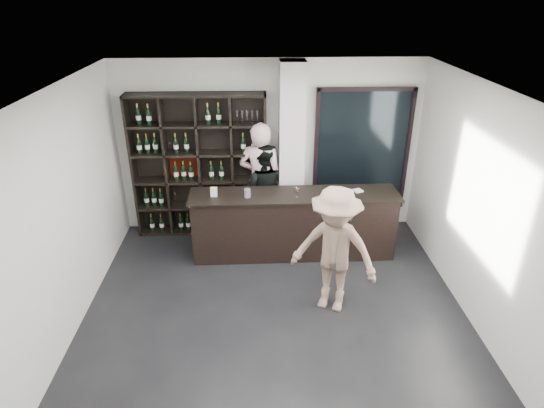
{
  "coord_description": "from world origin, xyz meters",
  "views": [
    {
      "loc": [
        -0.22,
        -4.48,
        3.91
      ],
      "look_at": [
        -0.01,
        1.1,
        1.2
      ],
      "focal_mm": 30.0,
      "sensor_mm": 36.0,
      "label": 1
    }
  ],
  "objects_px": {
    "taster_black": "(264,191)",
    "taster_pink": "(261,181)",
    "customer": "(334,251)",
    "wine_shelf": "(200,167)",
    "tasting_counter": "(294,224)"
  },
  "relations": [
    {
      "from": "taster_black",
      "to": "taster_pink",
      "type": "bearing_deg",
      "value": 14.63
    },
    {
      "from": "taster_black",
      "to": "customer",
      "type": "height_order",
      "value": "customer"
    },
    {
      "from": "wine_shelf",
      "to": "tasting_counter",
      "type": "distance_m",
      "value": 1.83
    },
    {
      "from": "wine_shelf",
      "to": "taster_black",
      "type": "bearing_deg",
      "value": -8.93
    },
    {
      "from": "customer",
      "to": "taster_black",
      "type": "bearing_deg",
      "value": 137.88
    },
    {
      "from": "taster_black",
      "to": "tasting_counter",
      "type": "bearing_deg",
      "value": 139.33
    },
    {
      "from": "taster_pink",
      "to": "customer",
      "type": "distance_m",
      "value": 2.2
    },
    {
      "from": "wine_shelf",
      "to": "taster_pink",
      "type": "bearing_deg",
      "value": -9.37
    },
    {
      "from": "taster_black",
      "to": "customer",
      "type": "bearing_deg",
      "value": 127.66
    },
    {
      "from": "wine_shelf",
      "to": "customer",
      "type": "xyz_separation_m",
      "value": [
        1.9,
        -2.17,
        -0.33
      ]
    },
    {
      "from": "tasting_counter",
      "to": "wine_shelf",
      "type": "bearing_deg",
      "value": 150.96
    },
    {
      "from": "wine_shelf",
      "to": "taster_black",
      "type": "xyz_separation_m",
      "value": [
        1.05,
        -0.17,
        -0.38
      ]
    },
    {
      "from": "customer",
      "to": "taster_pink",
      "type": "bearing_deg",
      "value": 139.08
    },
    {
      "from": "tasting_counter",
      "to": "customer",
      "type": "relative_size",
      "value": 1.83
    },
    {
      "from": "customer",
      "to": "wine_shelf",
      "type": "bearing_deg",
      "value": 156.13
    }
  ]
}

